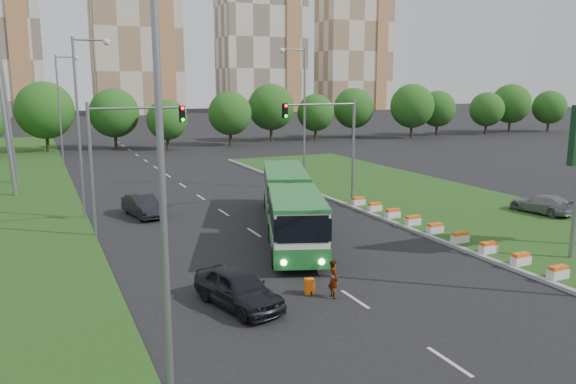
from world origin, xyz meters
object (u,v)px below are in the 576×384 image
traffic_mast_median (334,136)px  traffic_mast_left (119,147)px  pedestrian (334,279)px  articulated_bus (285,204)px  car_left_near (238,288)px  car_left_far (143,206)px  shopping_trolley (309,286)px  car_median (542,204)px

traffic_mast_median → traffic_mast_left: 15.19m
pedestrian → traffic_mast_left: bearing=29.6°
pedestrian → articulated_bus: bearing=-8.5°
pedestrian → car_left_near: bearing=84.4°
articulated_bus → car_left_far: articulated_bus is taller
car_left_near → shopping_trolley: (3.31, 0.08, -0.46)m
car_left_near → articulated_bus: bearing=42.0°
traffic_mast_left → car_left_near: (2.59, -13.69, -4.55)m
pedestrian → shopping_trolley: (-0.74, 0.82, -0.50)m
traffic_mast_left → car_left_near: size_ratio=1.71×
traffic_mast_left → shopping_trolley: (5.90, -13.61, -5.02)m
shopping_trolley → traffic_mast_median: bearing=66.7°
car_median → car_left_far: bearing=-33.2°
car_median → pedestrian: size_ratio=2.71×
pedestrian → traffic_mast_median: bearing=-24.0°
car_left_near → car_left_far: 17.88m
traffic_mast_left → articulated_bus: size_ratio=0.46×
traffic_mast_median → car_left_near: 19.86m
traffic_mast_left → shopping_trolley: size_ratio=11.87×
car_left_far → car_median: size_ratio=1.00×
articulated_bus → pedestrian: bearing=-82.9°
shopping_trolley → traffic_mast_left: bearing=122.5°
car_median → traffic_mast_left: bearing=-23.8°
car_left_near → pedestrian: bearing=-25.3°
traffic_mast_left → car_left_near: 14.65m
articulated_bus → shopping_trolley: (-3.33, -10.08, -1.42)m
articulated_bus → pedestrian: articulated_bus is taller
articulated_bus → car_left_far: bearing=153.9°
car_left_near → traffic_mast_left: bearing=85.9°
traffic_mast_median → car_left_near: bearing=-130.5°
articulated_bus → car_left_near: bearing=-102.7°
traffic_mast_left → shopping_trolley: traffic_mast_left is taller
traffic_mast_left → articulated_bus: 10.52m
car_left_near → shopping_trolley: size_ratio=6.93×
traffic_mast_median → car_left_far: size_ratio=1.76×
pedestrian → shopping_trolley: pedestrian is taller
car_left_near → car_median: size_ratio=1.03×
pedestrian → shopping_trolley: 1.21m
traffic_mast_left → articulated_bus: traffic_mast_left is taller
articulated_bus → car_left_near: size_ratio=3.73×
articulated_bus → shopping_trolley: 10.71m
car_left_near → car_median: (24.75, 6.76, 0.01)m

